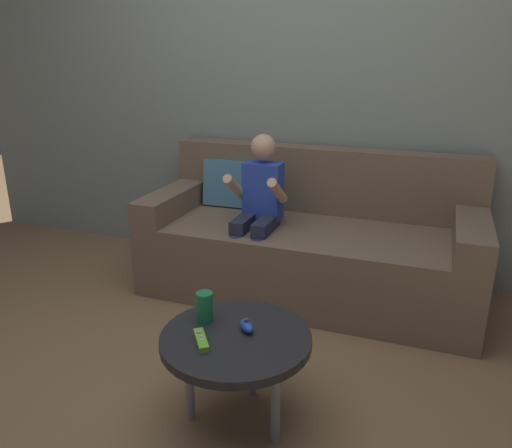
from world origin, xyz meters
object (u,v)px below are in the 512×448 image
person_seated_on_couch (258,207)px  soda_can (205,307)px  coffee_table (236,344)px  nunchuk_blue (247,326)px  couch (309,244)px  game_remote_lime_near_edge (201,340)px

person_seated_on_couch → soda_can: size_ratio=7.87×
coffee_table → nunchuk_blue: nunchuk_blue is taller
couch → soda_can: size_ratio=15.89×
nunchuk_blue → couch: bearing=93.2°
couch → game_remote_lime_near_edge: (-0.06, -1.33, 0.10)m
couch → coffee_table: size_ratio=3.37×
coffee_table → game_remote_lime_near_edge: game_remote_lime_near_edge is taller
nunchuk_blue → soda_can: soda_can is taller
nunchuk_blue → soda_can: size_ratio=0.79×
person_seated_on_couch → coffee_table: size_ratio=1.67×
person_seated_on_couch → nunchuk_blue: size_ratio=9.98×
game_remote_lime_near_edge → soda_can: size_ratio=1.10×
game_remote_lime_near_edge → nunchuk_blue: 0.19m
coffee_table → couch: bearing=91.9°
coffee_table → soda_can: 0.19m
coffee_table → nunchuk_blue: size_ratio=5.98×
game_remote_lime_near_edge → coffee_table: bearing=44.8°
nunchuk_blue → person_seated_on_couch: bearing=107.9°
coffee_table → game_remote_lime_near_edge: (-0.10, -0.10, 0.05)m
person_seated_on_couch → soda_can: 1.02m
game_remote_lime_near_edge → soda_can: 0.17m
coffee_table → person_seated_on_couch: bearing=106.0°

